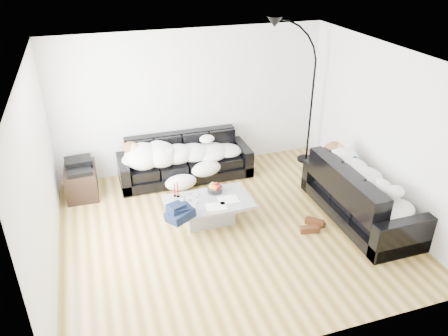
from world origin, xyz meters
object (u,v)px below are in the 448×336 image
object	(u,v)px
sofa_back	(185,158)
fruit_bowl	(215,188)
sleeper_right	(364,182)
shoes	(312,226)
sofa_right	(362,193)
candle_right	(178,190)
wine_glass_c	(198,198)
sleeper_back	(185,148)
candle_left	(175,190)
av_cabinet	(81,181)
stereo	(79,165)
floor_lamp	(312,101)
wine_glass_b	(184,201)
coffee_table	(209,211)
wine_glass_a	(190,195)

from	to	relation	value
sofa_back	fruit_bowl	bearing A→B (deg)	-81.93
sleeper_right	shoes	distance (m)	1.04
sofa_right	candle_right	xyz separation A→B (m)	(-2.73, 0.86, 0.07)
wine_glass_c	shoes	bearing A→B (deg)	-21.72
sleeper_back	candle_right	bearing A→B (deg)	-108.78
fruit_bowl	candle_left	distance (m)	0.64
sofa_back	shoes	distance (m)	2.64
av_cabinet	stereo	xyz separation A→B (m)	(0.00, 0.00, 0.32)
sleeper_right	floor_lamp	bearing A→B (deg)	-4.09
wine_glass_b	stereo	distance (m)	2.08
fruit_bowl	candle_right	world-z (taller)	candle_right
av_cabinet	coffee_table	bearing A→B (deg)	-36.99
wine_glass_a	shoes	size ratio (longest dim) A/B	0.35
sofa_right	fruit_bowl	world-z (taller)	sofa_right
sofa_back	coffee_table	distance (m)	1.52
sleeper_back	candle_right	xyz separation A→B (m)	(-0.41, -1.20, -0.11)
av_cabinet	sofa_right	bearing A→B (deg)	-25.19
candle_right	wine_glass_b	bearing A→B (deg)	-83.93
wine_glass_a	sofa_back	bearing A→B (deg)	79.69
fruit_bowl	coffee_table	bearing A→B (deg)	-125.98
sofa_right	sofa_back	bearing A→B (deg)	47.60
stereo	floor_lamp	size ratio (longest dim) A/B	0.18
sleeper_right	av_cabinet	world-z (taller)	sleeper_right
fruit_bowl	wine_glass_c	distance (m)	0.42
candle_right	floor_lamp	distance (m)	3.20
sofa_right	shoes	xyz separation A→B (m)	(-0.86, -0.06, -0.39)
sleeper_right	wine_glass_b	size ratio (longest dim) A/B	11.49
sleeper_back	sleeper_right	bearing A→B (deg)	-41.72
shoes	wine_glass_a	bearing A→B (deg)	177.90
sofa_back	stereo	xyz separation A→B (m)	(-1.84, -0.04, 0.19)
sofa_right	fruit_bowl	xyz separation A→B (m)	(-2.14, 0.84, 0.02)
sleeper_back	wine_glass_a	bearing A→B (deg)	-100.68
sofa_back	candle_right	world-z (taller)	sofa_back
fruit_bowl	av_cabinet	xyz separation A→B (m)	(-2.02, 1.24, -0.20)
sleeper_back	wine_glass_b	world-z (taller)	sleeper_back
wine_glass_b	sleeper_back	bearing A→B (deg)	75.57
sleeper_back	av_cabinet	distance (m)	1.87
sleeper_back	coffee_table	distance (m)	1.52
wine_glass_a	floor_lamp	xyz separation A→B (m)	(2.72, 1.36, 0.76)
coffee_table	wine_glass_a	bearing A→B (deg)	159.13
stereo	sofa_back	bearing A→B (deg)	-2.85
sofa_right	av_cabinet	bearing A→B (deg)	63.45
wine_glass_a	wine_glass_c	bearing A→B (deg)	-52.58
fruit_bowl	wine_glass_c	size ratio (longest dim) A/B	1.43
sofa_back	floor_lamp	world-z (taller)	floor_lamp
sofa_right	av_cabinet	size ratio (longest dim) A/B	2.94
fruit_bowl	candle_right	distance (m)	0.59
wine_glass_b	floor_lamp	world-z (taller)	floor_lamp
sleeper_right	wine_glass_a	xyz separation A→B (m)	(-2.57, 0.71, -0.18)
wine_glass_b	candle_left	world-z (taller)	candle_left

